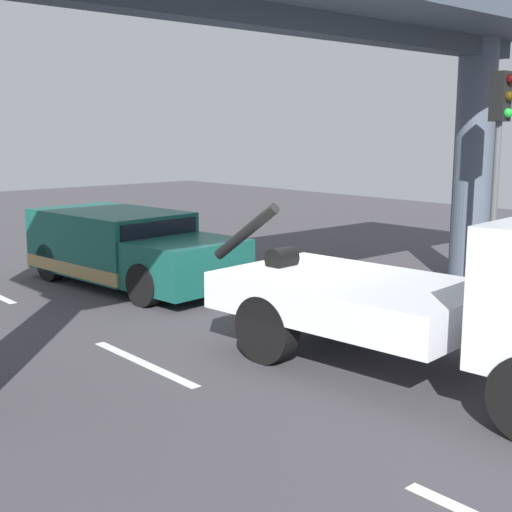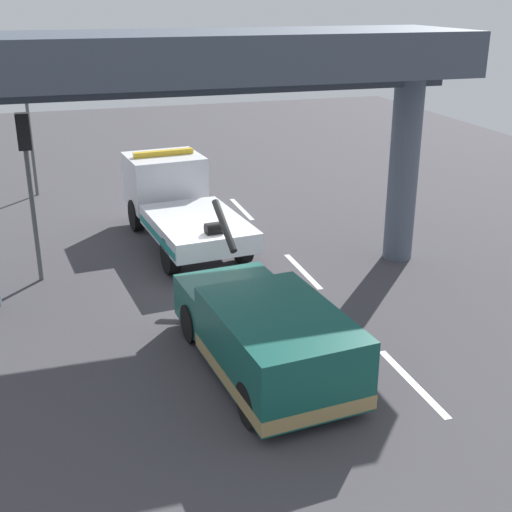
{
  "view_description": "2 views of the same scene",
  "coord_description": "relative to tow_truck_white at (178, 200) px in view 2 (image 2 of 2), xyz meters",
  "views": [
    {
      "loc": [
        8.31,
        -7.74,
        3.33
      ],
      "look_at": [
        -0.57,
        0.07,
        1.19
      ],
      "focal_mm": 48.65,
      "sensor_mm": 36.0,
      "label": 1
    },
    {
      "loc": [
        -16.15,
        3.76,
        7.14
      ],
      "look_at": [
        -0.95,
        -0.98,
        0.98
      ],
      "focal_mm": 47.99,
      "sensor_mm": 36.0,
      "label": 2
    }
  ],
  "objects": [
    {
      "name": "ground_plane",
      "position": [
        -3.72,
        -0.08,
        -1.25
      ],
      "size": [
        60.0,
        40.0,
        0.1
      ],
      "primitive_type": "cube",
      "color": "#423F44"
    },
    {
      "name": "lane_stripe_east",
      "position": [
        2.28,
        -2.69,
        -1.2
      ],
      "size": [
        2.6,
        0.16,
        0.01
      ],
      "primitive_type": "cube",
      "color": "silver",
      "rests_on": "ground"
    },
    {
      "name": "towed_van_green",
      "position": [
        -8.49,
        -0.08,
        -0.42
      ],
      "size": [
        5.38,
        2.65,
        1.58
      ],
      "color": "#145147",
      "rests_on": "ground"
    },
    {
      "name": "lane_stripe_mid",
      "position": [
        -3.72,
        -2.69,
        -1.2
      ],
      "size": [
        2.6,
        0.16,
        0.01
      ],
      "primitive_type": "cube",
      "color": "silver",
      "rests_on": "ground"
    },
    {
      "name": "overpass_structure",
      "position": [
        -3.53,
        -0.08,
        4.15
      ],
      "size": [
        3.6,
        13.17,
        6.28
      ],
      "color": "#4C5666",
      "rests_on": "ground"
    },
    {
      "name": "tow_truck_white",
      "position": [
        0.0,
        0.0,
        0.0
      ],
      "size": [
        7.34,
        2.94,
        2.46
      ],
      "color": "white",
      "rests_on": "ground"
    },
    {
      "name": "lane_stripe_west",
      "position": [
        -9.72,
        -2.69,
        -1.2
      ],
      "size": [
        2.6,
        0.16,
        0.01
      ],
      "primitive_type": "cube",
      "color": "silver",
      "rests_on": "ground"
    },
    {
      "name": "traffic_light_far",
      "position": [
        6.3,
        4.16,
        1.99
      ],
      "size": [
        0.39,
        0.32,
        4.38
      ],
      "color": "#515456",
      "rests_on": "ground"
    },
    {
      "name": "traffic_light_near",
      "position": [
        -2.2,
        4.16,
        2.0
      ],
      "size": [
        0.39,
        0.32,
        4.39
      ],
      "color": "#515456",
      "rests_on": "ground"
    }
  ]
}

